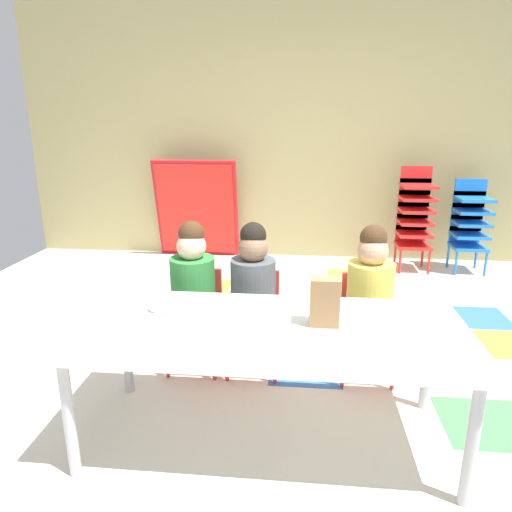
# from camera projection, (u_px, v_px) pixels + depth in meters

# --- Properties ---
(ground_plane) EXTENTS (6.16, 5.07, 0.02)m
(ground_plane) POSITION_uv_depth(u_px,v_px,m) (305.00, 369.00, 2.84)
(ground_plane) COLOR silver
(back_wall) EXTENTS (6.16, 0.10, 2.66)m
(back_wall) POSITION_uv_depth(u_px,v_px,m) (308.00, 134.00, 4.87)
(back_wall) COLOR tan
(back_wall) RESTS_ON ground_plane
(craft_table) EXTENTS (1.77, 0.77, 0.59)m
(craft_table) POSITION_uv_depth(u_px,v_px,m) (268.00, 335.00, 2.06)
(craft_table) COLOR white
(craft_table) RESTS_ON ground_plane
(seated_child_near_camera) EXTENTS (0.32, 0.31, 0.92)m
(seated_child_near_camera) POSITION_uv_depth(u_px,v_px,m) (193.00, 283.00, 2.69)
(seated_child_near_camera) COLOR red
(seated_child_near_camera) RESTS_ON ground_plane
(seated_child_middle_seat) EXTENTS (0.34, 0.34, 0.92)m
(seated_child_middle_seat) POSITION_uv_depth(u_px,v_px,m) (253.00, 285.00, 2.65)
(seated_child_middle_seat) COLOR red
(seated_child_middle_seat) RESTS_ON ground_plane
(seated_child_far_right) EXTENTS (0.32, 0.32, 0.92)m
(seated_child_far_right) POSITION_uv_depth(u_px,v_px,m) (370.00, 289.00, 2.59)
(seated_child_far_right) COLOR red
(seated_child_far_right) RESTS_ON ground_plane
(kid_chair_red_stack) EXTENTS (0.32, 0.30, 1.04)m
(kid_chair_red_stack) POSITION_uv_depth(u_px,v_px,m) (415.00, 214.00, 4.58)
(kid_chair_red_stack) COLOR red
(kid_chair_red_stack) RESTS_ON ground_plane
(kid_chair_blue_stack) EXTENTS (0.32, 0.30, 0.92)m
(kid_chair_blue_stack) POSITION_uv_depth(u_px,v_px,m) (470.00, 221.00, 4.55)
(kid_chair_blue_stack) COLOR blue
(kid_chair_blue_stack) RESTS_ON ground_plane
(folded_activity_table) EXTENTS (0.90, 0.29, 1.09)m
(folded_activity_table) POSITION_uv_depth(u_px,v_px,m) (197.00, 209.00, 5.02)
(folded_activity_table) COLOR red
(folded_activity_table) RESTS_ON ground_plane
(paper_bag_brown) EXTENTS (0.13, 0.09, 0.22)m
(paper_bag_brown) POSITION_uv_depth(u_px,v_px,m) (325.00, 302.00, 2.03)
(paper_bag_brown) COLOR #9E754C
(paper_bag_brown) RESTS_ON craft_table
(paper_plate_near_edge) EXTENTS (0.18, 0.18, 0.01)m
(paper_plate_near_edge) POSITION_uv_depth(u_px,v_px,m) (160.00, 310.00, 2.21)
(paper_plate_near_edge) COLOR white
(paper_plate_near_edge) RESTS_ON craft_table
(paper_plate_center_table) EXTENTS (0.18, 0.18, 0.01)m
(paper_plate_center_table) POSITION_uv_depth(u_px,v_px,m) (211.00, 321.00, 2.08)
(paper_plate_center_table) COLOR white
(paper_plate_center_table) RESTS_ON craft_table
(donut_powdered_on_plate) EXTENTS (0.11, 0.11, 0.03)m
(donut_powdered_on_plate) POSITION_uv_depth(u_px,v_px,m) (160.00, 306.00, 2.20)
(donut_powdered_on_plate) COLOR white
(donut_powdered_on_plate) RESTS_ON craft_table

